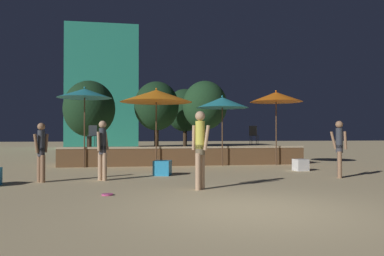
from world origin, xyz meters
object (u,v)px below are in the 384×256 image
at_px(patio_umbrella_2, 85,93).
at_px(background_tree_1, 157,106).
at_px(background_tree_0, 205,106).
at_px(background_tree_2, 185,110).
at_px(person_1, 339,147).
at_px(bistro_chair_0, 253,134).
at_px(cube_seat_2, 301,165).
at_px(person_3, 41,150).
at_px(bistro_chair_1, 92,134).
at_px(background_tree_3, 89,109).
at_px(person_0, 102,148).
at_px(person_2, 200,145).
at_px(patio_umbrella_1, 276,97).
at_px(patio_umbrella_3, 222,103).
at_px(cube_seat_0, 162,168).
at_px(frisbee_disc, 107,194).
at_px(patio_umbrella_0, 156,96).

bearing_deg(patio_umbrella_2, background_tree_1, 66.77).
xyz_separation_m(background_tree_0, background_tree_2, (-0.48, 5.02, 0.01)).
bearing_deg(background_tree_2, person_1, -81.55).
bearing_deg(bistro_chair_0, person_1, 131.80).
height_order(cube_seat_2, person_3, person_3).
height_order(bistro_chair_1, background_tree_3, background_tree_3).
bearing_deg(bistro_chair_1, patio_umbrella_2, -93.45).
distance_m(person_0, person_2, 3.30).
distance_m(bistro_chair_1, background_tree_3, 6.26).
bearing_deg(patio_umbrella_1, person_0, -148.63).
bearing_deg(background_tree_0, bistro_chair_1, -137.73).
height_order(patio_umbrella_2, cube_seat_2, patio_umbrella_2).
bearing_deg(person_3, patio_umbrella_2, -54.44).
xyz_separation_m(background_tree_1, background_tree_3, (-3.98, -0.93, -0.27)).
xyz_separation_m(cube_seat_2, background_tree_1, (-4.53, 10.60, 2.87)).
relative_size(patio_umbrella_1, person_0, 1.87).
bearing_deg(patio_umbrella_3, cube_seat_0, -131.39).
distance_m(person_2, bistro_chair_0, 8.69).
relative_size(background_tree_0, background_tree_1, 0.98).
distance_m(patio_umbrella_3, cube_seat_0, 4.86).
bearing_deg(cube_seat_0, person_1, -16.27).
relative_size(background_tree_0, background_tree_3, 1.01).
xyz_separation_m(person_0, bistro_chair_0, (6.43, 5.55, 0.42)).
bearing_deg(bistro_chair_1, background_tree_1, 73.81).
height_order(cube_seat_0, frisbee_disc, cube_seat_0).
bearing_deg(cube_seat_2, patio_umbrella_2, 161.71).
bearing_deg(background_tree_2, background_tree_3, -144.89).
xyz_separation_m(person_2, background_tree_1, (-0.07, 14.53, 2.01)).
bearing_deg(person_1, bistro_chair_1, 80.60).
xyz_separation_m(person_3, background_tree_1, (4.05, 12.48, 2.19)).
bearing_deg(background_tree_2, bistro_chair_0, -80.51).
bearing_deg(person_0, bistro_chair_1, 135.42).
bearing_deg(background_tree_0, patio_umbrella_1, -74.28).
height_order(person_0, background_tree_0, background_tree_0).
bearing_deg(person_1, person_2, 136.89).
distance_m(person_3, background_tree_3, 11.70).
bearing_deg(patio_umbrella_2, person_1, -30.80).
bearing_deg(background_tree_3, patio_umbrella_0, -64.30).
height_order(person_3, bistro_chair_0, bistro_chair_0).
relative_size(cube_seat_0, frisbee_disc, 2.63).
height_order(person_2, background_tree_1, background_tree_1).
bearing_deg(patio_umbrella_1, background_tree_0, 105.72).
bearing_deg(patio_umbrella_2, background_tree_2, 63.43).
xyz_separation_m(person_2, frisbee_disc, (-2.16, -0.50, -1.05)).
xyz_separation_m(patio_umbrella_3, frisbee_disc, (-4.31, -6.90, -2.64)).
distance_m(patio_umbrella_2, background_tree_2, 12.81).
relative_size(background_tree_0, background_tree_2, 0.98).
bearing_deg(patio_umbrella_0, patio_umbrella_3, -1.68).
bearing_deg(person_0, bistro_chair_0, 77.59).
bearing_deg(cube_seat_2, cube_seat_0, -172.35).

